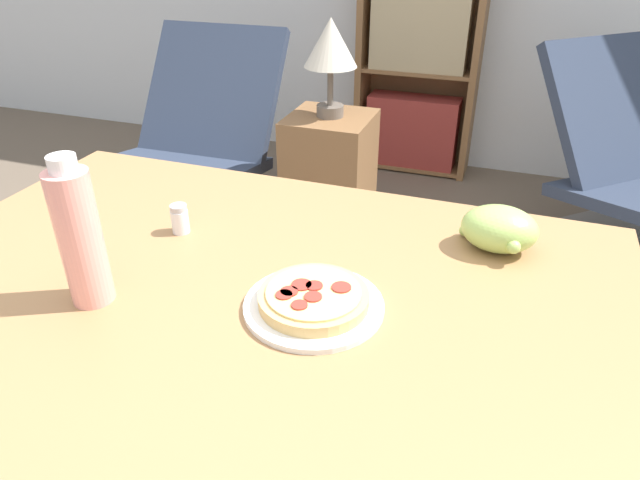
% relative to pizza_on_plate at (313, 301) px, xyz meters
% --- Properties ---
extents(dining_table, '(1.32, 0.90, 0.76)m').
position_rel_pizza_on_plate_xyz_m(dining_table, '(-0.13, 0.02, -0.11)').
color(dining_table, '#A37549').
rests_on(dining_table, ground_plane).
extents(pizza_on_plate, '(0.23, 0.23, 0.04)m').
position_rel_pizza_on_plate_xyz_m(pizza_on_plate, '(0.00, 0.00, 0.00)').
color(pizza_on_plate, white).
rests_on(pizza_on_plate, dining_table).
extents(grape_bunch, '(0.15, 0.12, 0.09)m').
position_rel_pizza_on_plate_xyz_m(grape_bunch, '(0.26, 0.30, 0.03)').
color(grape_bunch, '#A8CC66').
rests_on(grape_bunch, dining_table).
extents(drink_bottle, '(0.07, 0.07, 0.25)m').
position_rel_pizza_on_plate_xyz_m(drink_bottle, '(-0.36, -0.09, 0.10)').
color(drink_bottle, pink).
rests_on(drink_bottle, dining_table).
extents(salt_shaker, '(0.04, 0.04, 0.06)m').
position_rel_pizza_on_plate_xyz_m(salt_shaker, '(-0.34, 0.15, 0.01)').
color(salt_shaker, white).
rests_on(salt_shaker, dining_table).
extents(lounge_chair_near, '(0.64, 0.77, 0.88)m').
position_rel_pizza_on_plate_xyz_m(lounge_chair_near, '(-1.08, 1.42, -0.49)').
color(lounge_chair_near, slate).
rests_on(lounge_chair_near, ground_plane).
extents(lounge_chair_far, '(0.92, 0.99, 0.88)m').
position_rel_pizza_on_plate_xyz_m(lounge_chair_far, '(0.77, 1.79, -0.49)').
color(lounge_chair_far, slate).
rests_on(lounge_chair_far, ground_plane).
extents(bookshelf, '(0.65, 0.24, 1.68)m').
position_rel_pizza_on_plate_xyz_m(bookshelf, '(-0.29, 2.48, 0.02)').
color(bookshelf, brown).
rests_on(bookshelf, ground_plane).
extents(side_table, '(0.34, 0.34, 0.60)m').
position_rel_pizza_on_plate_xyz_m(side_table, '(-0.46, 1.45, -0.48)').
color(side_table, brown).
rests_on(side_table, ground_plane).
extents(table_lamp, '(0.21, 0.21, 0.38)m').
position_rel_pizza_on_plate_xyz_m(table_lamp, '(-0.46, 1.45, 0.09)').
color(table_lamp, '#665B51').
rests_on(table_lamp, side_table).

